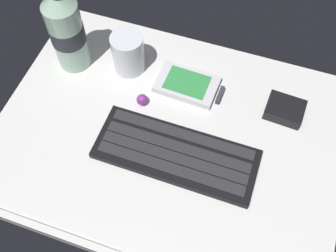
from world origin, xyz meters
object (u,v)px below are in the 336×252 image
Objects in this scene: keyboard at (176,154)px; trackball_mouse at (142,100)px; water_bottle at (66,30)px; handheld_device at (190,85)px; juice_cup at (128,54)px; charger_block at (285,110)px.

keyboard is 13.17cm from trackball_mouse.
keyboard is 31.25cm from water_bottle.
trackball_mouse is (-9.82, 8.77, 0.29)cm from keyboard.
handheld_device is 1.53× the size of juice_cup.
keyboard is 4.15× the size of charger_block.
trackball_mouse is at bearing 138.21° from keyboard.
handheld_device is at bearing -179.80° from charger_block.
juice_cup reaches higher than charger_block.
keyboard is at bearing -81.96° from handheld_device.
handheld_device is 1.86× the size of charger_block.
handheld_device is 25.91cm from water_bottle.
juice_cup reaches higher than handheld_device.
water_bottle is (-26.67, 14.06, 8.20)cm from keyboard.
charger_block reaches higher than handheld_device.
water_bottle reaches higher than charger_block.
charger_block is (43.29, 1.27, -7.81)cm from water_bottle.
handheld_device is 18.77cm from charger_block.
keyboard is 2.23× the size of handheld_device.
water_bottle reaches higher than keyboard.
water_bottle is 19.36cm from trackball_mouse.
water_bottle is at bearing 152.21° from keyboard.
water_bottle is 2.97× the size of charger_block.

